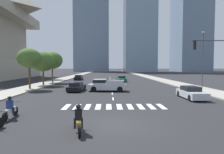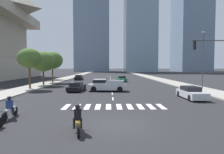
% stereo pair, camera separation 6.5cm
% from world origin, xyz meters
% --- Properties ---
extents(ground_plane, '(800.00, 800.00, 0.00)m').
position_xyz_m(ground_plane, '(0.00, 0.00, 0.00)').
color(ground_plane, '#232326').
extents(sidewalk_east, '(4.00, 260.00, 0.15)m').
position_xyz_m(sidewalk_east, '(13.07, 30.00, 0.07)').
color(sidewalk_east, gray).
rests_on(sidewalk_east, ground).
extents(sidewalk_west, '(4.00, 260.00, 0.15)m').
position_xyz_m(sidewalk_west, '(-13.07, 30.00, 0.07)').
color(sidewalk_west, gray).
rests_on(sidewalk_west, ground).
extents(crosswalk_near, '(8.55, 2.24, 0.01)m').
position_xyz_m(crosswalk_near, '(-0.00, 5.01, 0.00)').
color(crosswalk_near, silver).
rests_on(crosswalk_near, ground).
extents(lane_divider_center, '(0.14, 50.00, 0.01)m').
position_xyz_m(lane_divider_center, '(0.00, 33.01, 0.00)').
color(lane_divider_center, silver).
rests_on(lane_divider_center, ground).
extents(motorcycle_lead, '(0.79, 2.15, 1.49)m').
position_xyz_m(motorcycle_lead, '(-2.03, -1.24, 0.58)').
color(motorcycle_lead, black).
rests_on(motorcycle_lead, ground).
extents(motorcycle_third, '(0.70, 2.25, 1.49)m').
position_xyz_m(motorcycle_third, '(-6.90, 1.45, 0.58)').
color(motorcycle_third, black).
rests_on(motorcycle_third, ground).
extents(pickup_truck, '(5.37, 2.34, 1.67)m').
position_xyz_m(pickup_truck, '(-0.92, 15.37, 0.81)').
color(pickup_truck, '#B7BABF').
rests_on(pickup_truck, ground).
extents(sedan_silver_0, '(1.80, 4.42, 1.30)m').
position_xyz_m(sedan_silver_0, '(8.35, 8.94, 0.61)').
color(sedan_silver_0, '#B7BABF').
rests_on(sedan_silver_0, ground).
extents(sedan_green_1, '(2.24, 4.58, 1.31)m').
position_xyz_m(sedan_green_1, '(2.51, 32.82, 0.61)').
color(sedan_green_1, '#1E6038').
rests_on(sedan_green_1, ground).
extents(sedan_black_2, '(1.96, 4.76, 1.30)m').
position_xyz_m(sedan_black_2, '(-8.34, 38.37, 0.61)').
color(sedan_black_2, black).
rests_on(sedan_black_2, ground).
extents(sedan_black_3, '(2.15, 4.57, 1.24)m').
position_xyz_m(sedan_black_3, '(-4.97, 15.53, 0.57)').
color(sedan_black_3, black).
rests_on(sedan_black_3, ground).
extents(traffic_signal_near, '(4.71, 0.28, 6.22)m').
position_xyz_m(traffic_signal_near, '(10.57, 7.64, 4.40)').
color(traffic_signal_near, '#333335').
rests_on(traffic_signal_near, sidewalk_east).
extents(street_lamp_east, '(0.50, 0.24, 8.39)m').
position_xyz_m(street_lamp_east, '(13.37, 16.62, 4.95)').
color(street_lamp_east, '#3F3F42').
rests_on(street_lamp_east, sidewalk_east).
extents(street_tree_nearest, '(3.44, 3.44, 6.02)m').
position_xyz_m(street_tree_nearest, '(-12.27, 17.39, 4.69)').
color(street_tree_nearest, '#4C3823').
rests_on(street_tree_nearest, sidewalk_west).
extents(street_tree_second, '(4.23, 4.23, 6.02)m').
position_xyz_m(street_tree_second, '(-12.27, 23.23, 4.36)').
color(street_tree_second, '#4C3823').
rests_on(street_tree_second, sidewalk_west).
extents(street_tree_third, '(4.27, 4.27, 6.45)m').
position_xyz_m(street_tree_third, '(-12.27, 28.74, 4.77)').
color(street_tree_third, '#4C3823').
rests_on(street_tree_third, sidewalk_west).
extents(office_tower_left_skyline, '(25.41, 20.92, 96.28)m').
position_xyz_m(office_tower_left_skyline, '(-13.02, 134.25, 47.61)').
color(office_tower_left_skyline, slate).
rests_on(office_tower_left_skyline, ground).
extents(office_tower_center_skyline, '(20.71, 21.62, 94.33)m').
position_xyz_m(office_tower_center_skyline, '(20.92, 120.88, 46.64)').
color(office_tower_center_skyline, '#7A93A8').
rests_on(office_tower_center_skyline, ground).
extents(office_tower_right_skyline, '(22.22, 27.57, 109.55)m').
position_xyz_m(office_tower_right_skyline, '(61.71, 133.00, 49.27)').
color(office_tower_right_skyline, slate).
rests_on(office_tower_right_skyline, ground).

